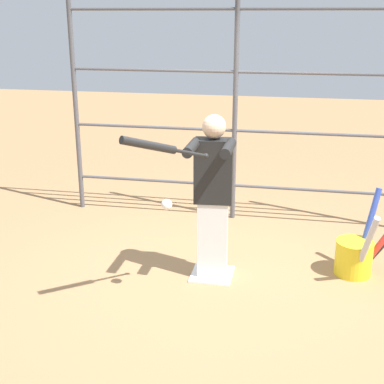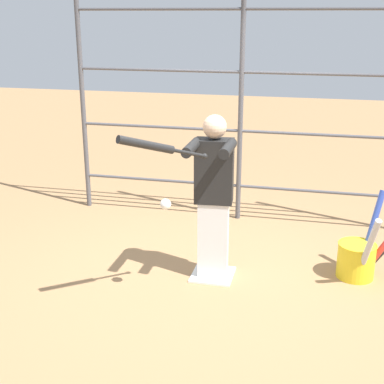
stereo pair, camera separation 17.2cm
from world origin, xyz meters
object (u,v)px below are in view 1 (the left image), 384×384
(batter, at_px, (213,193))
(bat_bucket, at_px, (358,254))
(softball_in_flight, at_px, (167,205))
(baseball_bat_swinging, at_px, (157,147))

(batter, height_order, bat_bucket, batter)
(softball_in_flight, relative_size, bat_bucket, 0.11)
(baseball_bat_swinging, bearing_deg, bat_bucket, -147.69)
(softball_in_flight, bearing_deg, batter, -124.14)
(batter, bearing_deg, softball_in_flight, 55.86)
(softball_in_flight, distance_m, bat_bucket, 2.01)
(batter, relative_size, softball_in_flight, 16.59)
(softball_in_flight, bearing_deg, baseball_bat_swinging, 89.97)
(baseball_bat_swinging, xyz_separation_m, bat_bucket, (-1.72, -1.09, -1.25))
(softball_in_flight, height_order, bat_bucket, softball_in_flight)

